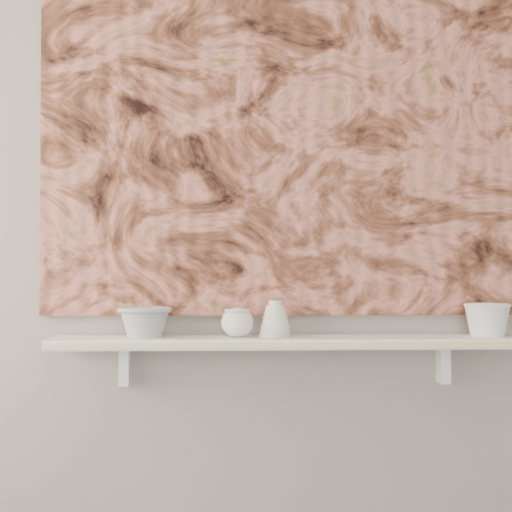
{
  "coord_description": "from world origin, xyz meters",
  "views": [
    {
      "loc": [
        -0.17,
        -0.62,
        1.13
      ],
      "look_at": [
        -0.09,
        1.49,
        1.17
      ],
      "focal_mm": 50.0,
      "sensor_mm": 36.0,
      "label": 1
    }
  ],
  "objects_px": {
    "shelf": "(287,342)",
    "cup_cream": "(237,322)",
    "bell_vessel": "(275,319)",
    "bowl_white": "(487,320)",
    "bowl_grey": "(145,322)",
    "painting": "(285,138)"
  },
  "relations": [
    {
      "from": "shelf",
      "to": "cup_cream",
      "type": "bearing_deg",
      "value": 180.0
    },
    {
      "from": "bell_vessel",
      "to": "bowl_white",
      "type": "relative_size",
      "value": 0.8
    },
    {
      "from": "bowl_grey",
      "to": "bell_vessel",
      "type": "xyz_separation_m",
      "value": [
        0.39,
        0.0,
        0.01
      ]
    },
    {
      "from": "shelf",
      "to": "painting",
      "type": "height_order",
      "value": "painting"
    },
    {
      "from": "bowl_grey",
      "to": "cup_cream",
      "type": "height_order",
      "value": "bowl_grey"
    },
    {
      "from": "cup_cream",
      "to": "bowl_white",
      "type": "xyz_separation_m",
      "value": [
        0.75,
        0.0,
        0.01
      ]
    },
    {
      "from": "shelf",
      "to": "bowl_white",
      "type": "height_order",
      "value": "bowl_white"
    },
    {
      "from": "painting",
      "to": "bowl_grey",
      "type": "height_order",
      "value": "painting"
    },
    {
      "from": "bowl_grey",
      "to": "shelf",
      "type": "bearing_deg",
      "value": 0.0
    },
    {
      "from": "cup_cream",
      "to": "bell_vessel",
      "type": "bearing_deg",
      "value": 0.0
    },
    {
      "from": "shelf",
      "to": "painting",
      "type": "distance_m",
      "value": 0.63
    },
    {
      "from": "bell_vessel",
      "to": "bowl_white",
      "type": "distance_m",
      "value": 0.64
    },
    {
      "from": "painting",
      "to": "cup_cream",
      "type": "distance_m",
      "value": 0.59
    },
    {
      "from": "bowl_white",
      "to": "shelf",
      "type": "bearing_deg",
      "value": 180.0
    },
    {
      "from": "bowl_grey",
      "to": "bell_vessel",
      "type": "bearing_deg",
      "value": 0.0
    },
    {
      "from": "painting",
      "to": "bell_vessel",
      "type": "bearing_deg",
      "value": -113.94
    },
    {
      "from": "painting",
      "to": "shelf",
      "type": "bearing_deg",
      "value": -90.0
    },
    {
      "from": "shelf",
      "to": "cup_cream",
      "type": "distance_m",
      "value": 0.16
    },
    {
      "from": "bowl_grey",
      "to": "bowl_white",
      "type": "xyz_separation_m",
      "value": [
        1.03,
        0.0,
        0.0
      ]
    },
    {
      "from": "shelf",
      "to": "bowl_white",
      "type": "relative_size",
      "value": 10.12
    },
    {
      "from": "painting",
      "to": "bowl_grey",
      "type": "bearing_deg",
      "value": -169.21
    },
    {
      "from": "painting",
      "to": "bowl_grey",
      "type": "distance_m",
      "value": 0.71
    }
  ]
}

